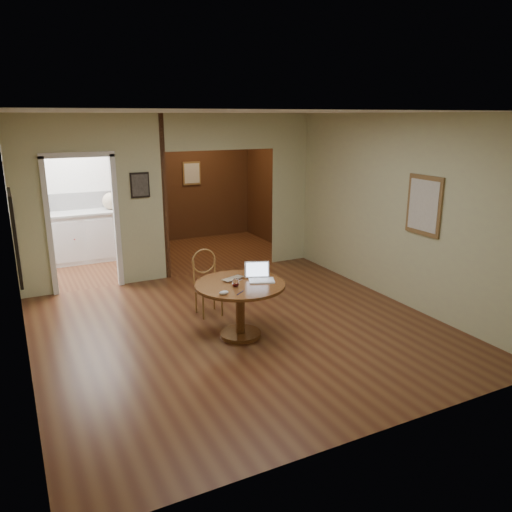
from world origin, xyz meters
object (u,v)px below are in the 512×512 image
chair (207,278)px  open_laptop (259,275)px  closed_laptop (235,280)px  dining_table (240,297)px

chair → open_laptop: size_ratio=2.45×
open_laptop → closed_laptop: 0.30m
dining_table → open_laptop: open_laptop is taller
closed_laptop → open_laptop: bearing=-41.6°
dining_table → open_laptop: 0.36m
open_laptop → closed_laptop: bearing=-179.9°
dining_table → chair: 0.89m
dining_table → open_laptop: (0.27, 0.02, 0.24)m
chair → closed_laptop: size_ratio=3.12×
chair → open_laptop: bearing=-67.8°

